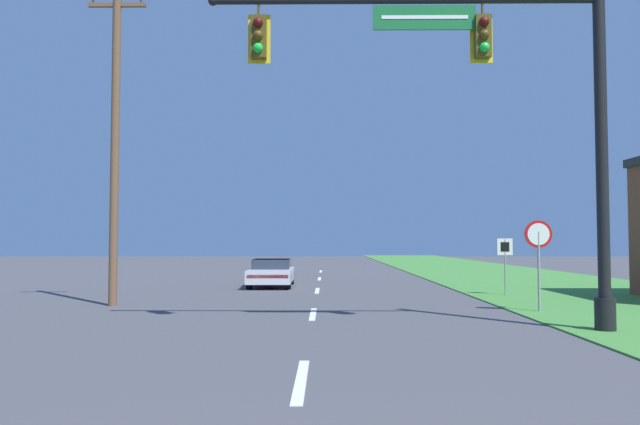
% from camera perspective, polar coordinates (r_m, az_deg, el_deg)
% --- Properties ---
extents(grass_verge_right, '(10.00, 110.00, 0.04)m').
position_cam_1_polar(grass_verge_right, '(34.46, 17.78, -5.77)').
color(grass_verge_right, '#428438').
rests_on(grass_verge_right, ground).
extents(road_center_line, '(0.16, 34.80, 0.01)m').
position_cam_1_polar(road_center_line, '(24.96, -0.25, -7.16)').
color(road_center_line, silver).
rests_on(road_center_line, ground).
extents(signal_mast, '(8.90, 0.47, 8.16)m').
position_cam_1_polar(signal_mast, '(14.51, 16.63, 9.42)').
color(signal_mast, black).
rests_on(signal_mast, grass_verge_right).
extents(car_ahead, '(1.88, 4.42, 1.19)m').
position_cam_1_polar(car_ahead, '(27.33, -4.45, -5.51)').
color(car_ahead, black).
rests_on(car_ahead, ground).
extents(stop_sign, '(0.76, 0.07, 2.50)m').
position_cam_1_polar(stop_sign, '(18.30, 19.35, -2.82)').
color(stop_sign, gray).
rests_on(stop_sign, grass_verge_right).
extents(route_sign_post, '(0.55, 0.06, 2.03)m').
position_cam_1_polar(route_sign_post, '(23.55, 16.55, -3.61)').
color(route_sign_post, gray).
rests_on(route_sign_post, grass_verge_right).
extents(utility_pole_near, '(1.80, 0.26, 10.23)m').
position_cam_1_polar(utility_pole_near, '(20.39, -18.22, 6.83)').
color(utility_pole_near, brown).
rests_on(utility_pole_near, ground).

